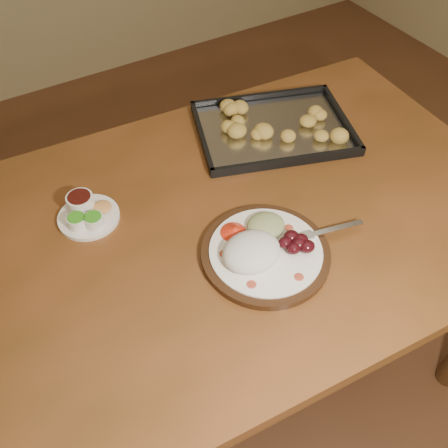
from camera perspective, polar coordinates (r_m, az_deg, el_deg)
ground at (r=1.85m, az=6.44°, el=-12.82°), size 4.00×4.00×0.00m
dining_table at (r=1.23m, az=-1.10°, el=-2.90°), size 1.56×1.00×0.75m
dinner_plate at (r=1.08m, az=4.47°, el=-2.88°), size 0.38×0.28×0.07m
condiment_saucer at (r=1.20m, az=-15.45°, el=1.24°), size 0.14×0.14×0.05m
baking_tray at (r=1.41m, az=5.68°, el=10.94°), size 0.49×0.42×0.04m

